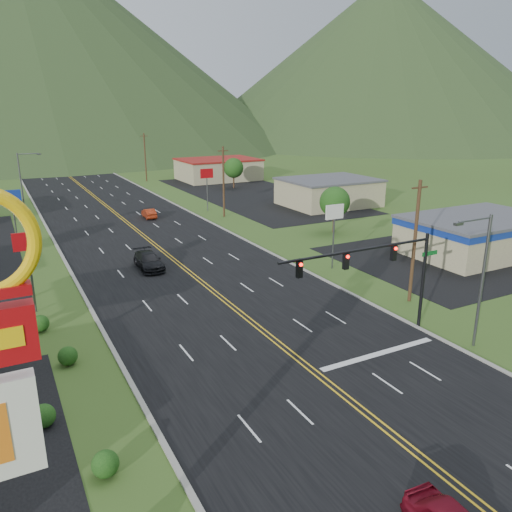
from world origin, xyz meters
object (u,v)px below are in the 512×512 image
traffic_signal (381,265)px  car_red_far (149,213)px  car_dark_mid (149,261)px  streetlight_west (23,179)px  streetlight_east (480,273)px

traffic_signal → car_red_far: bearing=93.7°
car_dark_mid → car_red_far: (6.65, 22.73, -0.12)m
traffic_signal → streetlight_west: size_ratio=1.46×
streetlight_east → streetlight_west: 64.21m
traffic_signal → car_dark_mid: 24.77m
car_dark_mid → streetlight_west: bearing=105.8°
streetlight_west → car_red_far: size_ratio=2.25×
traffic_signal → car_dark_mid: size_ratio=2.45×
car_red_far → streetlight_west: bearing=-32.9°
car_red_far → car_dark_mid: bearing=76.3°
streetlight_east → car_dark_mid: (-14.26, 26.39, -4.40)m
streetlight_west → streetlight_east: bearing=-69.1°
streetlight_east → streetlight_west: size_ratio=1.00×
streetlight_east → car_red_far: 49.90m
traffic_signal → car_dark_mid: (-9.57, 22.39, -4.55)m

